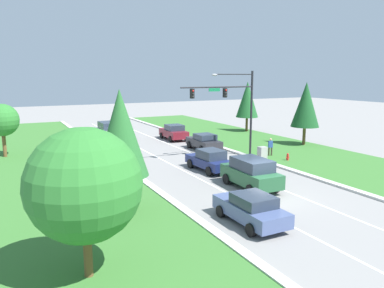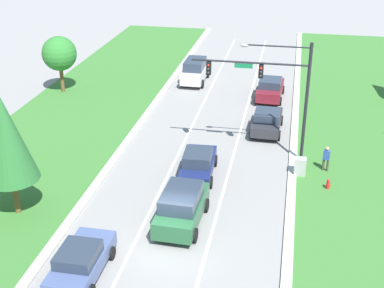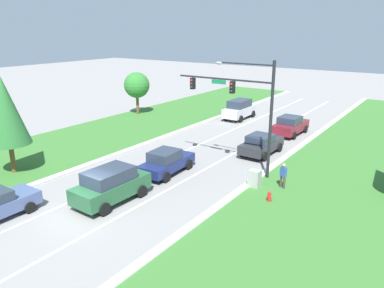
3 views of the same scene
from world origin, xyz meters
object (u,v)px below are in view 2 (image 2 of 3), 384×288
Objects in this scene: burgundy_sedan at (270,89)px; traffic_signal_mast at (273,83)px; pedestrian at (326,158)px; conifer_mid_left_tree at (7,139)px; forest_suv at (182,207)px; fire_hydrant at (328,185)px; navy_sedan at (198,163)px; silver_suv at (195,71)px; slate_blue_sedan at (81,261)px; oak_far_left_tree at (59,54)px; charcoal_sedan at (267,121)px; utility_cabinet at (300,167)px.

traffic_signal_mast is at bearing -84.77° from burgundy_sedan.
conifer_mid_left_tree is at bearing 45.46° from pedestrian.
forest_suv is 6.66× the size of fire_hydrant.
forest_suv reaches higher than navy_sedan.
traffic_signal_mast is 10.13m from forest_suv.
silver_suv is 20.88m from fire_hydrant.
forest_suv reaches higher than fire_hydrant.
navy_sedan is 1.05× the size of slate_blue_sedan.
slate_blue_sedan is (0.07, -27.59, -0.31)m from silver_suv.
navy_sedan is 0.94× the size of oak_far_left_tree.
charcoal_sedan is 2.66× the size of pedestrian.
utility_cabinet is (2.63, -13.16, -0.31)m from burgundy_sedan.
fire_hydrant is at bearing -4.65° from navy_sedan.
slate_blue_sedan reaches higher than utility_cabinet.
slate_blue_sedan is at bearing -64.73° from oak_far_left_tree.
silver_suv is at bearing 158.55° from burgundy_sedan.
forest_suv is (-3.94, -8.38, -4.11)m from traffic_signal_mast.
conifer_mid_left_tree reaches higher than fire_hydrant.
oak_far_left_tree reaches higher than forest_suv.
oak_far_left_tree is (-21.85, 12.78, 3.06)m from fire_hydrant.
charcoal_sedan is 0.93× the size of silver_suv.
fire_hydrant is at bearing -42.48° from traffic_signal_mast.
fire_hydrant is 0.14× the size of oak_far_left_tree.
silver_suv is 11.94m from oak_far_left_tree.
burgundy_sedan reaches higher than utility_cabinet.
traffic_signal_mast is 1.69× the size of navy_sedan.
navy_sedan is 19.12m from oak_far_left_tree.
oak_far_left_tree is at bearing 149.68° from fire_hydrant.
burgundy_sedan is 2.74× the size of pedestrian.
conifer_mid_left_tree is at bearing -118.83° from burgundy_sedan.
forest_suv is (-3.51, -12.78, 0.20)m from charcoal_sedan.
charcoal_sedan is at bearing -86.28° from burgundy_sedan.
traffic_signal_mast is 5.60m from pedestrian.
oak_far_left_tree reaches higher than charcoal_sedan.
burgundy_sedan is (-0.20, 6.89, 0.05)m from charcoal_sedan.
traffic_signal_mast reaches higher than slate_blue_sedan.
burgundy_sedan reaches higher than pedestrian.
silver_suv is 1.05× the size of burgundy_sedan.
charcoal_sedan is at bearing 68.52° from slate_blue_sedan.
utility_cabinet is at bearing 50.56° from slate_blue_sedan.
traffic_signal_mast reaches higher than oak_far_left_tree.
navy_sedan is at bearing -78.75° from silver_suv.
slate_blue_sedan reaches higher than fire_hydrant.
charcoal_sedan is 0.92× the size of oak_far_left_tree.
navy_sedan reaches higher than utility_cabinet.
navy_sedan is 5.27m from forest_suv.
fire_hydrant is at bearing -71.71° from burgundy_sedan.
utility_cabinet is 23.36m from oak_far_left_tree.
conifer_mid_left_tree reaches higher than slate_blue_sedan.
silver_suv reaches higher than fire_hydrant.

